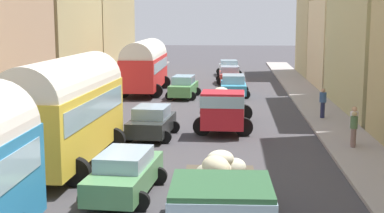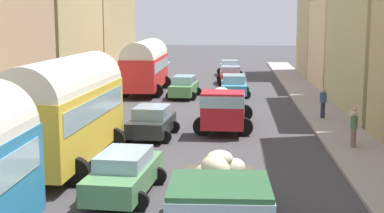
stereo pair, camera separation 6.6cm
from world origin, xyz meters
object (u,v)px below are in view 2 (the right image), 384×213
object	(u,v)px
car_3	(124,173)
car_5	(184,87)
cargo_truck_0	(219,207)
pedestrian_1	(354,128)
car_2	(230,68)
car_4	(152,122)
pedestrian_4	(323,102)
pedestrian_3	(354,125)
parked_bus_2	(145,64)
cargo_truck_1	(224,108)
car_1	(230,75)
car_0	(234,85)
parked_bus_1	(66,106)

from	to	relation	value
car_3	car_5	size ratio (longest dim) A/B	1.08
cargo_truck_0	pedestrian_1	xyz separation A→B (m)	(5.48, 11.02, -0.21)
cargo_truck_0	car_2	bearing A→B (deg)	90.18
car_4	pedestrian_4	bearing A→B (deg)	30.07
pedestrian_3	pedestrian_4	xyz separation A→B (m)	(-0.30, 6.64, -0.05)
parked_bus_2	cargo_truck_1	world-z (taller)	parked_bus_2
car_3	cargo_truck_1	bearing A→B (deg)	74.28
car_1	car_5	size ratio (longest dim) A/B	0.96
car_0	car_1	distance (m)	7.57
parked_bus_1	cargo_truck_1	xyz separation A→B (m)	(5.91, 7.23, -1.18)
car_2	pedestrian_4	size ratio (longest dim) A/B	2.12
cargo_truck_1	car_0	xyz separation A→B (m)	(0.46, 12.30, -0.37)
parked_bus_1	pedestrian_4	size ratio (longest dim) A/B	4.61
car_1	pedestrian_4	world-z (taller)	pedestrian_4
parked_bus_1	car_2	distance (m)	34.33
parked_bus_1	cargo_truck_1	size ratio (longest dim) A/B	1.22
parked_bus_1	car_4	world-z (taller)	parked_bus_1
cargo_truck_1	pedestrian_3	distance (m)	6.70
cargo_truck_0	car_0	bearing A→B (deg)	89.37
cargo_truck_0	pedestrian_3	bearing A→B (deg)	63.97
parked_bus_1	cargo_truck_1	world-z (taller)	parked_bus_1
cargo_truck_0	car_2	distance (m)	41.44
car_0	pedestrian_1	size ratio (longest dim) A/B	2.48
parked_bus_1	car_4	size ratio (longest dim) A/B	2.12
car_2	parked_bus_1	bearing A→B (deg)	-99.97
pedestrian_3	pedestrian_1	bearing A→B (deg)	-102.37
car_0	car_2	world-z (taller)	car_0
parked_bus_2	car_2	bearing A→B (deg)	64.37
pedestrian_1	pedestrian_3	xyz separation A→B (m)	(0.08, 0.38, 0.08)
parked_bus_1	car_4	xyz separation A→B (m)	(2.50, 5.28, -1.57)
car_4	pedestrian_1	size ratio (longest dim) A/B	2.27
cargo_truck_1	car_1	distance (m)	19.87
car_4	pedestrian_4	distance (m)	10.22
car_5	car_3	bearing A→B (deg)	-89.89
car_0	car_4	distance (m)	14.78
parked_bus_2	cargo_truck_0	xyz separation A→B (m)	(6.36, -28.46, -0.98)
parked_bus_1	parked_bus_2	world-z (taller)	parked_bus_1
cargo_truck_0	car_3	bearing A→B (deg)	127.02
pedestrian_1	pedestrian_3	world-z (taller)	pedestrian_3
cargo_truck_0	cargo_truck_1	distance (m)	14.89
car_3	pedestrian_1	distance (m)	11.02
parked_bus_2	car_1	bearing A→B (deg)	44.93
car_3	car_4	bearing A→B (deg)	92.63
car_4	car_5	bearing A→B (deg)	88.44
car_5	pedestrian_3	xyz separation A→B (m)	(8.78, -14.67, 0.28)
parked_bus_1	cargo_truck_0	xyz separation A→B (m)	(6.07, -7.66, -1.14)
parked_bus_1	cargo_truck_0	world-z (taller)	parked_bus_1
cargo_truck_0	pedestrian_1	distance (m)	12.31
cargo_truck_0	pedestrian_3	size ratio (longest dim) A/B	3.86
cargo_truck_0	car_4	world-z (taller)	cargo_truck_0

